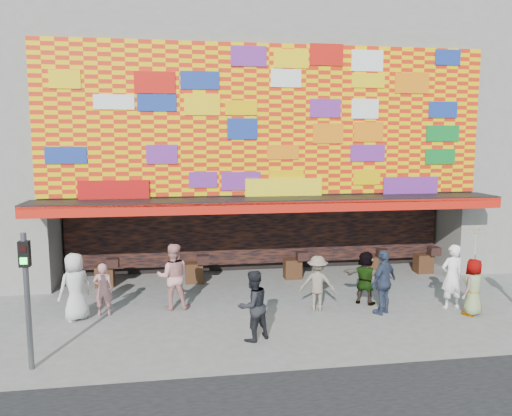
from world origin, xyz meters
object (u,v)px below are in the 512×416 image
Objects in this scene: ped_c at (253,306)px; ped_d at (317,283)px; ped_i at (173,276)px; signal_left at (27,286)px; ped_h at (452,277)px; parasol at (476,242)px; ped_g at (473,287)px; ped_b at (103,289)px; ped_a at (75,287)px; ped_f at (366,278)px; ped_e at (384,282)px.

ped_c is 2.87m from ped_d.
ped_i is (-4.13, 0.80, 0.16)m from ped_d.
signal_left is 11.35m from ped_h.
ped_d is 4.56m from parasol.
ped_d is 1.00× the size of ped_g.
ped_c is at bearing 150.63° from ped_b.
ped_a reaches higher than ped_c.
ped_c is 6.58m from parasol.
ped_g reaches higher than ped_d.
parasol is (11.38, 1.64, 0.25)m from signal_left.
ped_h is at bearing -170.34° from ped_d.
ped_h is 8.17m from ped_i.
signal_left is 1.86× the size of ped_f.
parasol is (11.01, -1.32, 1.17)m from ped_a.
ped_h is at bearing 163.50° from ped_c.
ped_d is 3.97m from ped_h.
parasol is at bearing -169.81° from ped_f.
ped_b is (0.70, 0.24, -0.18)m from ped_a.
signal_left is 9.22m from ped_e.
ped_f is 2.48m from ped_h.
ped_i is (3.01, 3.50, -0.89)m from signal_left.
ped_e reaches higher than ped_g.
ped_h is at bearing 138.55° from ped_a.
ped_a is 5.07m from ped_c.
signal_left is 5.14m from ped_c.
ped_f is at bearing 152.04° from parasol.
ped_g is at bearing -169.81° from ped_f.
ped_c is at bearing 126.89° from ped_i.
ped_g reaches higher than ped_b.
ped_b is at bearing -40.35° from ped_g.
signal_left reaches higher than ped_a.
ped_e is (3.95, 1.30, 0.04)m from ped_c.
ped_f is at bearing -151.76° from ped_d.
ped_e is at bearing 168.60° from ped_c.
ped_g is at bearing 157.55° from ped_c.
ped_f is (1.60, 0.34, 0.00)m from ped_d.
ped_f is (8.36, 0.09, -0.13)m from ped_a.
ped_a is 0.97× the size of ped_i.
ped_g is (10.31, -1.56, 0.05)m from ped_b.
ped_e is at bearing 13.43° from signal_left.
signal_left is 4.70m from ped_i.
ped_d is at bearing -168.93° from ped_c.
ped_b is 4.57m from ped_c.
ped_c reaches higher than ped_b.
ped_g is at bearing 0.00° from parasol.
ped_a is 1.02× the size of ped_e.
ped_d is at bearing 165.98° from parasol.
ped_d is at bearing 140.10° from ped_a.
ped_a is 1.16× the size of ped_f.
ped_a is 1.17× the size of ped_d.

